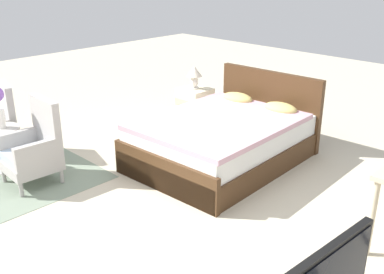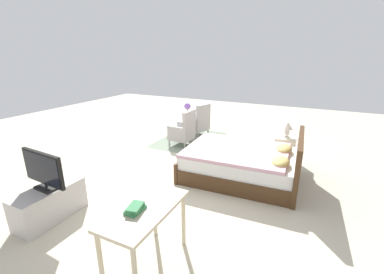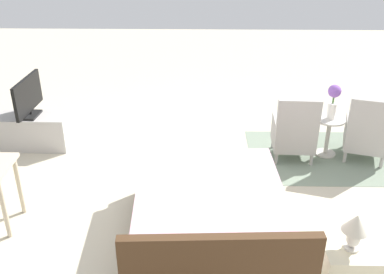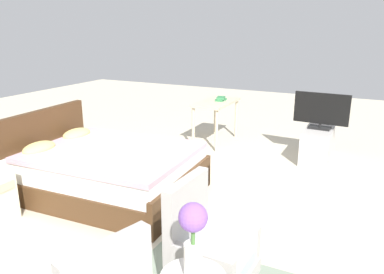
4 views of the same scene
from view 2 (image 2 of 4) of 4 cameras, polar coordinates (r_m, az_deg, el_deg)
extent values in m
plane|color=beige|center=(5.25, -1.96, -7.69)|extent=(16.00, 16.00, 0.00)
cube|color=gray|center=(7.13, -0.50, -0.56)|extent=(2.10, 1.50, 0.01)
cube|color=#472D19|center=(5.04, 10.59, -7.39)|extent=(1.56, 2.14, 0.28)
cube|color=white|center=(4.94, 10.76, -4.66)|extent=(1.50, 2.05, 0.24)
cube|color=#CC9EAD|center=(4.90, 9.92, -2.90)|extent=(1.54, 1.89, 0.06)
cube|color=#472D19|center=(4.82, 22.48, -5.32)|extent=(1.50, 0.15, 0.96)
cube|color=#472D19|center=(5.30, -0.08, -5.07)|extent=(1.50, 0.13, 0.40)
ellipsoid|color=#DBC670|center=(5.09, 19.71, -2.42)|extent=(0.45, 0.30, 0.14)
ellipsoid|color=#DBC670|center=(4.48, 19.05, -5.17)|extent=(0.45, 0.30, 0.14)
cylinder|color=#ADA8A3|center=(7.83, 0.98, 1.79)|extent=(0.04, 0.04, 0.16)
cylinder|color=#ADA8A3|center=(7.51, -1.34, 1.07)|extent=(0.04, 0.04, 0.16)
cylinder|color=#ADA8A3|center=(7.55, 3.60, 1.13)|extent=(0.04, 0.04, 0.16)
cylinder|color=#ADA8A3|center=(7.21, 1.31, 0.35)|extent=(0.04, 0.04, 0.16)
cube|color=#ADA8A3|center=(7.48, 1.14, 2.13)|extent=(0.67, 0.67, 0.12)
cube|color=#A3B7CC|center=(7.45, 1.15, 2.94)|extent=(0.62, 0.62, 0.10)
cube|color=#ADA8A3|center=(7.24, 2.54, 4.68)|extent=(0.54, 0.23, 0.64)
cube|color=#ADA8A3|center=(7.60, 2.32, 3.86)|extent=(0.21, 0.51, 0.26)
cube|color=#ADA8A3|center=(7.26, -0.07, 3.19)|extent=(0.21, 0.51, 0.26)
cylinder|color=#ADA8A3|center=(7.00, -3.00, -0.23)|extent=(0.04, 0.04, 0.16)
cylinder|color=#ADA8A3|center=(6.63, -5.07, -1.33)|extent=(0.04, 0.04, 0.16)
cylinder|color=#ADA8A3|center=(6.78, 0.32, -0.82)|extent=(0.04, 0.04, 0.16)
cylinder|color=#ADA8A3|center=(6.40, -1.63, -1.98)|extent=(0.04, 0.04, 0.16)
cube|color=#ADA8A3|center=(6.65, -2.36, 0.07)|extent=(0.56, 0.56, 0.12)
cube|color=#A3B7CC|center=(6.62, -2.37, 0.98)|extent=(0.52, 0.52, 0.10)
cube|color=#ADA8A3|center=(6.43, -0.64, 2.99)|extent=(0.54, 0.10, 0.64)
cube|color=#ADA8A3|center=(6.79, -1.36, 2.13)|extent=(0.09, 0.52, 0.26)
cube|color=#ADA8A3|center=(6.40, -3.46, 1.12)|extent=(0.09, 0.52, 0.26)
cylinder|color=beige|center=(7.16, -0.98, -0.42)|extent=(0.28, 0.28, 0.03)
cylinder|color=beige|center=(7.08, -0.99, 1.56)|extent=(0.06, 0.06, 0.49)
cylinder|color=beige|center=(7.01, -1.00, 3.59)|extent=(0.40, 0.40, 0.02)
cylinder|color=silver|center=(6.98, -1.01, 4.57)|extent=(0.11, 0.11, 0.22)
cylinder|color=#477538|center=(6.94, -1.02, 5.85)|extent=(0.02, 0.02, 0.10)
sphere|color=#8956B7|center=(6.92, -1.02, 6.84)|extent=(0.17, 0.17, 0.17)
cube|color=beige|center=(5.91, 19.91, -2.71)|extent=(0.44, 0.40, 0.58)
cube|color=#B3AB8E|center=(5.89, 18.06, -1.37)|extent=(0.37, 0.01, 0.09)
cylinder|color=silver|center=(5.82, 20.23, 0.08)|extent=(0.13, 0.13, 0.02)
ellipsoid|color=silver|center=(5.79, 20.32, 0.92)|extent=(0.11, 0.11, 0.16)
cone|color=silver|center=(5.75, 20.49, 2.40)|extent=(0.22, 0.22, 0.15)
cube|color=#B7B2AD|center=(4.29, -29.02, -12.81)|extent=(0.96, 0.40, 0.48)
cube|color=black|center=(4.17, -29.56, -9.75)|extent=(0.22, 0.33, 0.03)
cylinder|color=black|center=(4.16, -29.65, -9.26)|extent=(0.04, 0.04, 0.05)
cube|color=black|center=(4.05, -30.21, -5.99)|extent=(0.09, 0.81, 0.47)
cube|color=black|center=(4.04, -30.51, -6.11)|extent=(0.05, 0.75, 0.42)
cylinder|color=beige|center=(3.47, -8.30, -15.98)|extent=(0.05, 0.05, 0.70)
cylinder|color=beige|center=(2.92, -19.67, -24.66)|extent=(0.05, 0.05, 0.70)
cylinder|color=beige|center=(3.29, -1.90, -17.93)|extent=(0.05, 0.05, 0.70)
cube|color=beige|center=(2.85, -10.46, -15.56)|extent=(1.04, 0.52, 0.04)
cube|color=#337A47|center=(2.79, -12.49, -15.52)|extent=(0.22, 0.14, 0.03)
cube|color=#337A47|center=(2.78, -12.54, -14.94)|extent=(0.23, 0.17, 0.03)
camera|label=1|loc=(5.09, -52.19, 11.65)|focal=42.00mm
camera|label=3|loc=(4.99, 58.72, 18.80)|focal=42.00mm
camera|label=4|loc=(8.70, -0.90, 16.00)|focal=35.00mm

